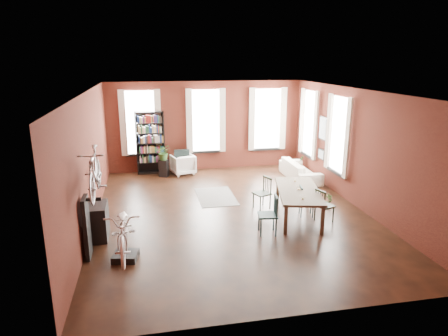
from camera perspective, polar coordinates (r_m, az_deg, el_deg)
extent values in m
plane|color=black|center=(10.70, 1.04, -6.41)|extent=(9.00, 9.00, 0.00)
cube|color=white|center=(9.96, 1.13, 10.94)|extent=(7.00, 9.00, 0.04)
cube|color=#401510|center=(14.55, -2.64, 6.02)|extent=(7.00, 0.04, 3.20)
cube|color=#401510|center=(6.09, 10.04, -7.85)|extent=(7.00, 0.04, 3.20)
cube|color=#401510|center=(10.09, -18.74, 0.96)|extent=(0.04, 9.00, 3.20)
cube|color=#401510|center=(11.45, 18.50, 2.63)|extent=(0.04, 9.00, 3.20)
cube|color=white|center=(14.34, -11.81, 6.38)|extent=(1.00, 0.04, 2.20)
cube|color=#C3B19D|center=(14.27, -11.81, 6.34)|extent=(1.40, 0.06, 2.30)
cube|color=white|center=(14.49, -2.63, 6.78)|extent=(1.00, 0.04, 2.20)
cube|color=#C3B19D|center=(14.42, -2.59, 6.74)|extent=(1.40, 0.06, 2.30)
cube|color=white|center=(15.00, 6.16, 7.00)|extent=(1.00, 0.04, 2.20)
cube|color=#C3B19D|center=(14.93, 6.24, 6.96)|extent=(1.40, 0.06, 2.30)
cube|color=white|center=(12.26, 16.20, 4.58)|extent=(0.04, 1.00, 2.20)
cube|color=#C3B19D|center=(12.22, 15.91, 4.57)|extent=(0.06, 1.40, 2.30)
cube|color=white|center=(14.22, 12.21, 6.28)|extent=(0.04, 1.00, 2.20)
cube|color=#C3B19D|center=(14.19, 11.95, 6.28)|extent=(0.06, 1.40, 2.30)
cube|color=black|center=(13.22, 14.02, 5.49)|extent=(0.04, 0.55, 0.75)
cube|color=black|center=(13.39, 13.79, 1.91)|extent=(0.04, 0.45, 0.35)
cube|color=brown|center=(10.43, 10.51, -5.04)|extent=(1.49, 2.39, 0.76)
cube|color=#183534|center=(9.37, 6.25, -6.69)|extent=(0.49, 0.49, 0.93)
cube|color=black|center=(10.89, 5.44, -3.62)|extent=(0.51, 0.51, 0.87)
cube|color=black|center=(10.32, 14.17, -5.22)|extent=(0.50, 0.50, 0.85)
cube|color=#173330|center=(10.59, 11.70, -4.68)|extent=(0.44, 0.44, 0.80)
cube|color=black|center=(14.30, -10.46, 3.57)|extent=(1.00, 0.32, 2.20)
imported|color=white|center=(14.17, -5.92, 0.66)|extent=(0.90, 0.87, 0.77)
imported|color=beige|center=(13.77, 10.86, 0.12)|extent=(0.61, 2.08, 0.81)
cube|color=black|center=(11.88, -1.17, -4.10)|extent=(1.08, 1.73, 0.01)
cube|color=black|center=(8.60, -13.87, -12.13)|extent=(0.56, 0.56, 0.14)
cube|color=black|center=(8.68, -19.02, -8.04)|extent=(0.16, 0.60, 1.30)
cube|color=black|center=(9.58, -17.48, -7.27)|extent=(0.40, 0.80, 0.80)
cube|color=black|center=(13.98, -8.58, -0.02)|extent=(0.38, 0.38, 0.59)
imported|color=#335B24|center=(14.77, 10.71, 0.06)|extent=(0.45, 0.64, 0.26)
imported|color=#2D4F1F|center=(11.39, 14.73, -5.18)|extent=(0.28, 0.43, 0.14)
imported|color=beige|center=(8.20, -14.32, -5.75)|extent=(0.68, 1.01, 1.90)
imported|color=#A5A8AD|center=(8.19, -18.19, 1.59)|extent=(0.47, 1.00, 1.66)
imported|color=#2D5E25|center=(13.85, -8.61, 2.01)|extent=(0.55, 0.60, 0.43)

